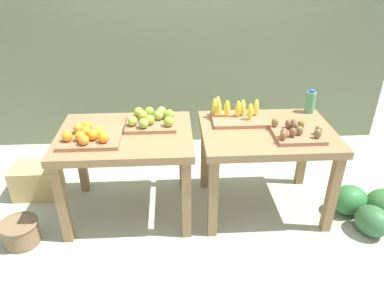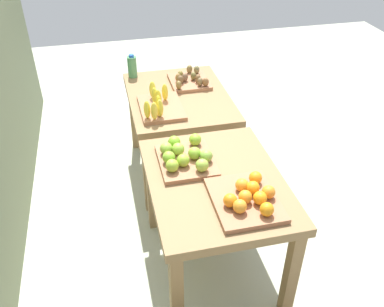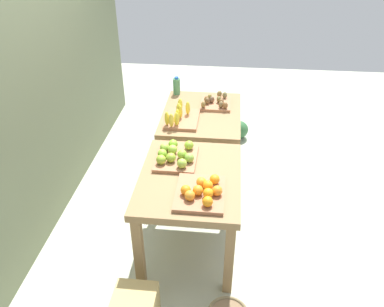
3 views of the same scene
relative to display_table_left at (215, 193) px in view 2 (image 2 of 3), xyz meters
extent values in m
plane|color=#ACB29B|center=(0.56, 0.00, -0.64)|extent=(8.00, 8.00, 0.00)
cube|color=olive|center=(0.00, 0.00, 0.08)|extent=(1.04, 0.80, 0.06)
cube|color=olive|center=(-0.46, -0.34, -0.29)|extent=(0.07, 0.07, 0.69)
cube|color=olive|center=(0.46, -0.34, -0.29)|extent=(0.07, 0.07, 0.69)
cube|color=olive|center=(-0.46, 0.34, -0.29)|extent=(0.07, 0.07, 0.69)
cube|color=olive|center=(0.46, 0.34, -0.29)|extent=(0.07, 0.07, 0.69)
cube|color=olive|center=(1.12, 0.00, 0.08)|extent=(1.04, 0.80, 0.06)
cube|color=olive|center=(0.66, -0.34, -0.29)|extent=(0.07, 0.07, 0.69)
cube|color=olive|center=(1.58, -0.34, -0.29)|extent=(0.07, 0.07, 0.69)
cube|color=olive|center=(0.66, 0.34, -0.29)|extent=(0.07, 0.07, 0.69)
cube|color=olive|center=(1.58, 0.34, -0.29)|extent=(0.07, 0.07, 0.69)
cube|color=#A06948|center=(-0.23, -0.10, 0.12)|extent=(0.44, 0.36, 0.03)
sphere|color=orange|center=(-0.39, -0.17, 0.18)|extent=(0.08, 0.08, 0.08)
sphere|color=orange|center=(-0.20, -0.16, 0.18)|extent=(0.10, 0.10, 0.08)
sphere|color=orange|center=(-0.29, -0.16, 0.18)|extent=(0.11, 0.11, 0.08)
sphere|color=orange|center=(-0.17, -0.10, 0.18)|extent=(0.11, 0.11, 0.08)
sphere|color=orange|center=(-0.12, -0.20, 0.18)|extent=(0.10, 0.10, 0.08)
sphere|color=orange|center=(-0.27, -0.09, 0.18)|extent=(0.10, 0.10, 0.08)
sphere|color=orange|center=(-0.28, 0.00, 0.18)|extent=(0.10, 0.10, 0.08)
sphere|color=orange|center=(-0.26, -0.23, 0.18)|extent=(0.08, 0.08, 0.08)
sphere|color=orange|center=(-0.33, -0.04, 0.18)|extent=(0.09, 0.09, 0.08)
cube|color=#A06948|center=(0.20, 0.14, 0.12)|extent=(0.40, 0.34, 0.03)
sphere|color=#93B93F|center=(0.28, 0.25, 0.18)|extent=(0.11, 0.11, 0.08)
sphere|color=#95BC40|center=(0.06, 0.07, 0.18)|extent=(0.10, 0.10, 0.08)
sphere|color=#95BC3F|center=(0.26, 0.18, 0.18)|extent=(0.10, 0.10, 0.08)
sphere|color=#83AF41|center=(0.15, 0.02, 0.18)|extent=(0.11, 0.11, 0.08)
sphere|color=#82BE30|center=(0.35, 0.18, 0.18)|extent=(0.11, 0.11, 0.08)
sphere|color=#96BA34|center=(0.10, 0.25, 0.18)|extent=(0.11, 0.11, 0.08)
sphere|color=#93B834|center=(0.14, 0.17, 0.18)|extent=(0.11, 0.11, 0.08)
sphere|color=#87B534|center=(0.19, 0.09, 0.18)|extent=(0.08, 0.08, 0.08)
sphere|color=#8AB931|center=(0.34, 0.05, 0.18)|extent=(0.11, 0.11, 0.08)
sphere|color=#85BA32|center=(0.18, 0.25, 0.18)|extent=(0.11, 0.11, 0.08)
cube|color=#A06948|center=(0.92, 0.18, 0.12)|extent=(0.44, 0.32, 0.03)
ellipsoid|color=yellow|center=(0.91, 0.19, 0.21)|extent=(0.07, 0.07, 0.14)
ellipsoid|color=yellow|center=(1.06, 0.22, 0.21)|extent=(0.04, 0.05, 0.14)
ellipsoid|color=yellow|center=(0.76, 0.21, 0.21)|extent=(0.05, 0.05, 0.14)
ellipsoid|color=yellow|center=(0.82, 0.21, 0.21)|extent=(0.06, 0.05, 0.14)
ellipsoid|color=yellow|center=(0.72, 0.25, 0.21)|extent=(0.05, 0.05, 0.14)
ellipsoid|color=yellow|center=(1.00, 0.13, 0.21)|extent=(0.07, 0.07, 0.14)
ellipsoid|color=yellow|center=(0.95, 0.22, 0.21)|extent=(0.07, 0.06, 0.14)
ellipsoid|color=yellow|center=(0.76, 0.30, 0.21)|extent=(0.07, 0.07, 0.14)
cube|color=#A06948|center=(1.31, -0.13, 0.12)|extent=(0.36, 0.32, 0.03)
ellipsoid|color=brown|center=(1.19, -0.20, 0.18)|extent=(0.07, 0.07, 0.07)
ellipsoid|color=olive|center=(1.46, -0.17, 0.18)|extent=(0.07, 0.07, 0.07)
ellipsoid|color=brown|center=(1.31, -0.17, 0.18)|extent=(0.07, 0.06, 0.07)
ellipsoid|color=brown|center=(1.26, -0.05, 0.18)|extent=(0.05, 0.06, 0.07)
ellipsoid|color=brown|center=(1.30, -0.09, 0.18)|extent=(0.07, 0.07, 0.07)
ellipsoid|color=brown|center=(1.17, -0.24, 0.18)|extent=(0.05, 0.06, 0.07)
ellipsoid|color=olive|center=(1.17, -0.01, 0.18)|extent=(0.07, 0.07, 0.07)
ellipsoid|color=brown|center=(1.31, -0.04, 0.18)|extent=(0.07, 0.07, 0.07)
ellipsoid|color=brown|center=(1.43, -0.23, 0.18)|extent=(0.07, 0.07, 0.07)
ellipsoid|color=brown|center=(1.35, -0.07, 0.18)|extent=(0.07, 0.07, 0.07)
ellipsoid|color=brown|center=(1.25, -0.20, 0.18)|extent=(0.07, 0.07, 0.07)
cylinder|color=#4C8C59|center=(1.56, 0.32, 0.20)|extent=(0.08, 0.08, 0.18)
cylinder|color=blue|center=(1.56, 0.32, 0.30)|extent=(0.04, 0.04, 0.02)
ellipsoid|color=#347136|center=(2.13, -0.23, -0.50)|extent=(0.42, 0.38, 0.27)
ellipsoid|color=#2F7136|center=(1.85, -0.14, -0.51)|extent=(0.32, 0.28, 0.26)
ellipsoid|color=#316437|center=(1.92, -0.40, -0.52)|extent=(0.33, 0.36, 0.24)
camera|label=1|loc=(0.37, -2.57, 1.37)|focal=34.38mm
camera|label=2|loc=(-1.88, 0.58, 1.68)|focal=39.27mm
camera|label=3|loc=(-2.47, -0.27, 1.90)|focal=36.18mm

